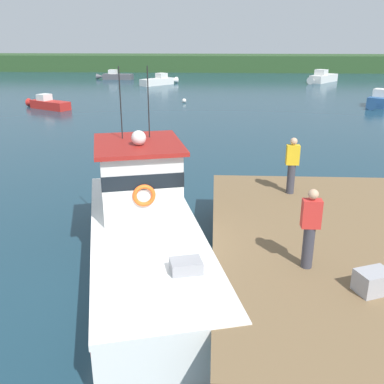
{
  "coord_description": "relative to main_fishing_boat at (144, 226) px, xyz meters",
  "views": [
    {
      "loc": [
        1.79,
        -9.04,
        5.55
      ],
      "look_at": [
        1.2,
        2.31,
        1.4
      ],
      "focal_mm": 40.76,
      "sensor_mm": 36.0,
      "label": 1
    }
  ],
  "objects": [
    {
      "name": "main_fishing_boat",
      "position": [
        0.0,
        0.0,
        0.0
      ],
      "size": [
        4.5,
        9.94,
        4.8
      ],
      "color": "white",
      "rests_on": "ground"
    },
    {
      "name": "moored_boat_near_channel",
      "position": [
        -4.66,
        40.79,
        -0.56
      ],
      "size": [
        4.15,
        4.43,
        1.29
      ],
      "color": "silver",
      "rests_on": "ground"
    },
    {
      "name": "moored_boat_mid_harbor",
      "position": [
        -11.01,
        46.71,
        -0.6
      ],
      "size": [
        4.77,
        1.55,
        1.2
      ],
      "color": "#4C4C51",
      "rests_on": "ground"
    },
    {
      "name": "crate_single_far",
      "position": [
        4.61,
        -3.02,
        0.4
      ],
      "size": [
        0.72,
        0.63,
        0.41
      ],
      "primitive_type": "cube",
      "rotation": [
        0.0,
        0.0,
        0.38
      ],
      "color": "#9E9EA3",
      "rests_on": "dock"
    },
    {
      "name": "ground_plane",
      "position": [
        -0.06,
        -0.86,
        -1.01
      ],
      "size": [
        200.0,
        200.0,
        0.0
      ],
      "primitive_type": "plane",
      "color": "#193847"
    },
    {
      "name": "far_shoreline",
      "position": [
        -0.06,
        61.14,
        0.19
      ],
      "size": [
        120.0,
        8.0,
        2.4
      ],
      "primitive_type": "cube",
      "color": "#284723",
      "rests_on": "ground"
    },
    {
      "name": "moored_boat_off_the_point",
      "position": [
        14.51,
        44.47,
        -0.48
      ],
      "size": [
        4.57,
        5.46,
        1.52
      ],
      "color": "silver",
      "rests_on": "ground"
    },
    {
      "name": "moored_boat_outer_mooring",
      "position": [
        -11.31,
        23.69,
        -0.63
      ],
      "size": [
        4.19,
        2.92,
        1.1
      ],
      "color": "red",
      "rests_on": "ground"
    },
    {
      "name": "deckhand_further_back",
      "position": [
        3.95,
        2.07,
        1.05
      ],
      "size": [
        0.36,
        0.22,
        1.63
      ],
      "color": "#383842",
      "rests_on": "dock"
    },
    {
      "name": "deckhand_by_the_boat",
      "position": [
        3.6,
        -2.19,
        1.05
      ],
      "size": [
        0.36,
        0.22,
        1.63
      ],
      "color": "#383842",
      "rests_on": "dock"
    },
    {
      "name": "mooring_buoy_inshore",
      "position": [
        -13.15,
        27.59,
        -0.78
      ],
      "size": [
        0.45,
        0.45,
        0.45
      ],
      "primitive_type": "sphere",
      "color": "red",
      "rests_on": "ground"
    },
    {
      "name": "dock",
      "position": [
        4.74,
        -0.86,
        0.07
      ],
      "size": [
        6.0,
        9.0,
        1.2
      ],
      "color": "#4C3D2D",
      "rests_on": "ground"
    },
    {
      "name": "moored_boat_far_right",
      "position": [
        15.26,
        26.59,
        -0.53
      ],
      "size": [
        3.94,
        5.07,
        1.37
      ],
      "color": "#285184",
      "rests_on": "ground"
    },
    {
      "name": "mooring_buoy_outer",
      "position": [
        -0.88,
        27.31,
        -0.83
      ],
      "size": [
        0.36,
        0.36,
        0.36
      ],
      "primitive_type": "sphere",
      "color": "silver",
      "rests_on": "ground"
    }
  ]
}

